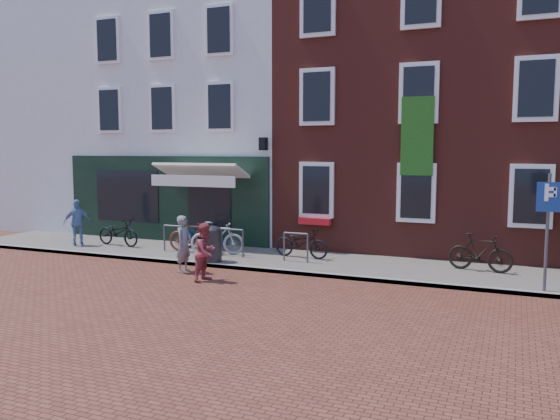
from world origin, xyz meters
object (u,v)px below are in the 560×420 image
at_px(parking_sign, 548,215).
at_px(bicycle_4, 301,242).
at_px(bicycle_0, 118,232).
at_px(bicycle_1, 192,236).
at_px(litter_bin, 211,242).
at_px(boy, 206,252).
at_px(bicycle_3, 217,238).
at_px(bicycle_5, 480,252).
at_px(woman, 184,244).
at_px(bicycle_2, 202,235).
at_px(cafe_person, 78,222).

bearing_deg(parking_sign, bicycle_4, 166.02).
distance_m(bicycle_0, bicycle_1, 2.83).
distance_m(litter_bin, boy, 1.89).
xyz_separation_m(bicycle_3, bicycle_5, (7.42, 0.51, 0.00)).
distance_m(boy, bicycle_5, 7.02).
relative_size(woman, bicycle_1, 0.92).
distance_m(bicycle_2, bicycle_5, 8.28).
distance_m(woman, bicycle_2, 2.91).
height_order(litter_bin, bicycle_1, litter_bin).
bearing_deg(bicycle_1, litter_bin, -130.43).
xyz_separation_m(litter_bin, bicycle_0, (-4.10, 1.14, -0.12)).
height_order(parking_sign, bicycle_5, parking_sign).
height_order(litter_bin, cafe_person, cafe_person).
height_order(bicycle_0, bicycle_4, same).
bearing_deg(cafe_person, woman, 117.21).
bearing_deg(bicycle_1, cafe_person, 95.02).
bearing_deg(boy, cafe_person, 75.23).
relative_size(woman, bicycle_0, 0.89).
bearing_deg(bicycle_5, bicycle_2, 99.32).
height_order(woman, bicycle_5, woman).
height_order(litter_bin, bicycle_0, litter_bin).
xyz_separation_m(parking_sign, boy, (-7.67, -1.64, -1.09)).
height_order(parking_sign, bicycle_0, parking_sign).
bearing_deg(boy, bicycle_5, -55.77).
xyz_separation_m(cafe_person, bicycle_1, (4.09, 0.38, -0.26)).
distance_m(boy, bicycle_1, 3.48).
height_order(bicycle_0, bicycle_3, bicycle_3).
height_order(bicycle_0, bicycle_5, bicycle_5).
xyz_separation_m(parking_sign, bicycle_3, (-8.88, 1.11, -1.22)).
relative_size(parking_sign, woman, 1.74).
height_order(bicycle_0, bicycle_1, bicycle_1).
distance_m(boy, bicycle_4, 3.49).
relative_size(woman, bicycle_3, 0.92).
distance_m(parking_sign, bicycle_3, 9.03).
distance_m(boy, cafe_person, 6.63).
distance_m(boy, bicycle_3, 3.01).
height_order(bicycle_4, bicycle_5, bicycle_5).
bearing_deg(cafe_person, parking_sign, 133.08).
bearing_deg(parking_sign, bicycle_5, 131.91).
bearing_deg(parking_sign, bicycle_1, 173.36).
relative_size(woman, cafe_person, 1.00).
bearing_deg(litter_bin, boy, -64.51).
bearing_deg(boy, bicycle_4, -15.67).
distance_m(woman, cafe_person, 5.46).
relative_size(boy, bicycle_1, 0.88).
bearing_deg(cafe_person, litter_bin, 128.79).
xyz_separation_m(bicycle_1, bicycle_2, (0.02, 0.55, -0.05)).
xyz_separation_m(bicycle_4, bicycle_5, (4.90, 0.04, 0.05)).
bearing_deg(cafe_person, bicycle_5, 140.22).
distance_m(parking_sign, bicycle_2, 9.96).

